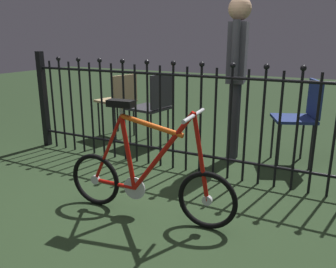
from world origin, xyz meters
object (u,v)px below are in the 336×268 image
Objects in this scene: chair_charcoal at (154,103)px; chair_tan at (119,98)px; bicycle at (147,177)px; person_visitor at (237,66)px; chair_navy at (302,113)px.

chair_charcoal reaches higher than chair_tan.
person_visitor is (0.21, 1.52, 0.72)m from bicycle.
chair_navy reaches higher than chair_tan.
chair_navy is at bearing 0.19° from chair_tan.
chair_navy reaches higher than bicycle.
chair_tan is at bearing 173.95° from person_visitor.
person_visitor reaches higher than chair_navy.
person_visitor is (1.62, -0.17, 0.49)m from chair_tan.
chair_tan is at bearing -179.81° from chair_navy.
chair_charcoal is 1.69m from chair_navy.
chair_tan is 0.50× the size of person_visitor.
bicycle reaches higher than chair_tan.
chair_navy is (1.69, 0.13, 0.01)m from chair_charcoal.
chair_tan is (-0.60, 0.12, -0.01)m from chair_charcoal.
bicycle is 1.92m from chair_navy.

